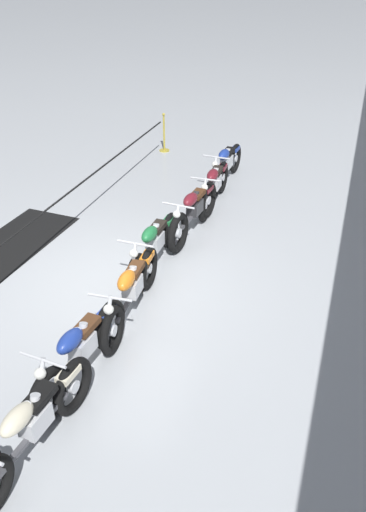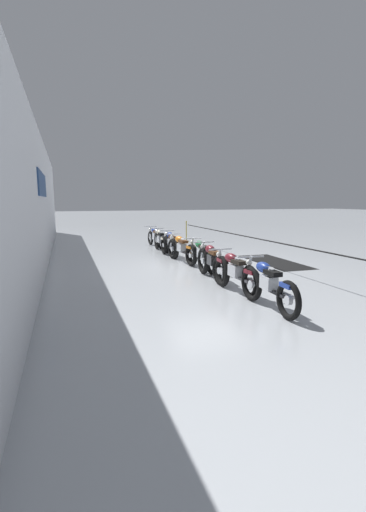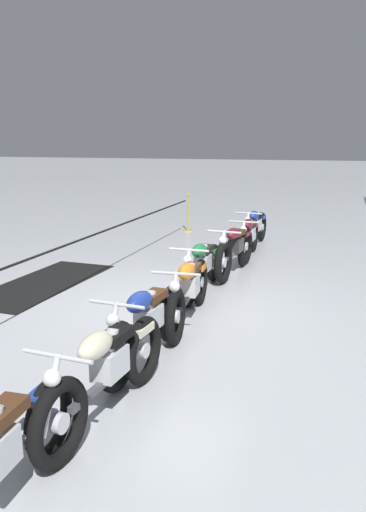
{
  "view_description": "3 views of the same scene",
  "coord_description": "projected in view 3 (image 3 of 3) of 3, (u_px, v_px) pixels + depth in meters",
  "views": [
    {
      "loc": [
        6.16,
        3.39,
        4.86
      ],
      "look_at": [
        0.17,
        1.29,
        0.9
      ],
      "focal_mm": 35.0,
      "sensor_mm": 36.0,
      "label": 1
    },
    {
      "loc": [
        -10.37,
        4.4,
        2.12
      ],
      "look_at": [
        -0.57,
        1.02,
        0.43
      ],
      "focal_mm": 24.0,
      "sensor_mm": 36.0,
      "label": 2
    },
    {
      "loc": [
        7.07,
        2.61,
        2.5
      ],
      "look_at": [
        -0.24,
        0.27,
        0.72
      ],
      "focal_mm": 35.0,
      "sensor_mm": 36.0,
      "label": 3
    }
  ],
  "objects": [
    {
      "name": "stanchion_far_left",
      "position": [
        114.0,
        234.0,
        9.55
      ],
      "size": [
        12.43,
        0.28,
        1.05
      ],
      "color": "gold",
      "rests_on": "ground"
    },
    {
      "name": "motorcycle_green_3",
      "position": [
        202.0,
        267.0,
        8.29
      ],
      "size": [
        2.2,
        0.62,
        0.92
      ],
      "color": "black",
      "rests_on": "ground"
    },
    {
      "name": "ground_plane",
      "position": [
        162.0,
        302.0,
        7.9
      ],
      "size": [
        120.0,
        120.0,
        0.0
      ],
      "primitive_type": "plane",
      "color": "#B2B7BC"
    },
    {
      "name": "motorcycle_cream_6",
      "position": [
        107.0,
        372.0,
        4.5
      ],
      "size": [
        2.2,
        0.62,
        0.94
      ],
      "color": "black",
      "rests_on": "ground"
    },
    {
      "name": "motorcycle_blue_5",
      "position": [
        147.0,
        325.0,
        5.66
      ],
      "size": [
        2.14,
        0.62,
        0.94
      ],
      "color": "black",
      "rests_on": "ground"
    },
    {
      "name": "motorcycle_blue_0",
      "position": [
        255.0,
        228.0,
        11.92
      ],
      "size": [
        2.23,
        0.62,
        0.94
      ],
      "color": "black",
      "rests_on": "ground"
    },
    {
      "name": "motorcycle_maroon_1",
      "position": [
        249.0,
        237.0,
        10.74
      ],
      "size": [
        2.22,
        0.62,
        0.94
      ],
      "color": "black",
      "rests_on": "ground"
    },
    {
      "name": "motorcycle_maroon_2",
      "position": [
        235.0,
        249.0,
        9.51
      ],
      "size": [
        2.29,
        0.62,
        0.96
      ],
      "color": "black",
      "rests_on": "ground"
    },
    {
      "name": "floor_banner",
      "position": [
        42.0,
        283.0,
        8.94
      ],
      "size": [
        3.16,
        1.38,
        0.01
      ],
      "primitive_type": "cube",
      "rotation": [
        0.0,
        0.0,
        -0.04
      ],
      "color": "black",
      "rests_on": "ground"
    },
    {
      "name": "motorcycle_orange_4",
      "position": [
        189.0,
        290.0,
        6.95
      ],
      "size": [
        2.32,
        0.62,
        0.94
      ],
      "color": "black",
      "rests_on": "ground"
    }
  ]
}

